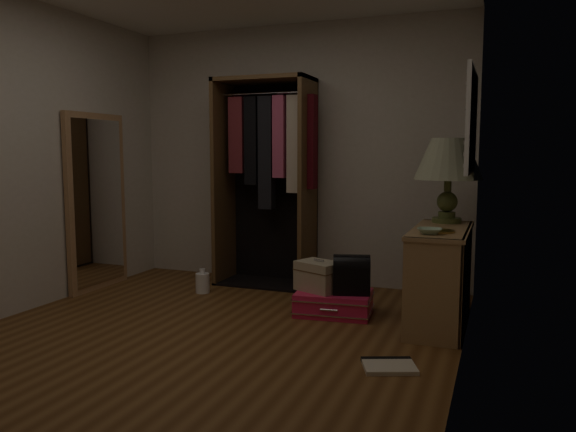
# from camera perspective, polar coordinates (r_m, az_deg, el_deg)

# --- Properties ---
(ground) EXTENTS (4.00, 4.00, 0.00)m
(ground) POSITION_cam_1_polar(r_m,az_deg,el_deg) (4.13, -8.83, -12.34)
(ground) COLOR brown
(ground) RESTS_ON ground
(room_walls) EXTENTS (3.52, 4.02, 2.60)m
(room_walls) POSITION_cam_1_polar(r_m,az_deg,el_deg) (3.92, -7.93, 8.94)
(room_walls) COLOR beige
(room_walls) RESTS_ON ground
(console_bookshelf) EXTENTS (0.42, 1.12, 0.75)m
(console_bookshelf) POSITION_cam_1_polar(r_m,az_deg,el_deg) (4.55, 15.19, -5.66)
(console_bookshelf) COLOR #A0784D
(console_bookshelf) RESTS_ON ground
(open_wardrobe) EXTENTS (1.01, 0.50, 2.05)m
(open_wardrobe) POSITION_cam_1_polar(r_m,az_deg,el_deg) (5.60, -1.93, 5.32)
(open_wardrobe) COLOR brown
(open_wardrobe) RESTS_ON ground
(floor_mirror) EXTENTS (0.06, 0.80, 1.70)m
(floor_mirror) POSITION_cam_1_polar(r_m,az_deg,el_deg) (5.73, -18.85, 1.36)
(floor_mirror) COLOR #AA7C52
(floor_mirror) RESTS_ON ground
(pink_suitcase) EXTENTS (0.67, 0.51, 0.19)m
(pink_suitcase) POSITION_cam_1_polar(r_m,az_deg,el_deg) (4.69, 4.67, -8.77)
(pink_suitcase) COLOR #E21B4F
(pink_suitcase) RESTS_ON ground
(train_case) EXTENTS (0.43, 0.37, 0.26)m
(train_case) POSITION_cam_1_polar(r_m,az_deg,el_deg) (4.66, 3.15, -6.09)
(train_case) COLOR tan
(train_case) RESTS_ON pink_suitcase
(black_bag) EXTENTS (0.33, 0.26, 0.32)m
(black_bag) POSITION_cam_1_polar(r_m,az_deg,el_deg) (4.58, 6.47, -5.83)
(black_bag) COLOR black
(black_bag) RESTS_ON pink_suitcase
(table_lamp) EXTENTS (0.71, 0.71, 0.69)m
(table_lamp) POSITION_cam_1_polar(r_m,az_deg,el_deg) (4.79, 15.99, 5.39)
(table_lamp) COLOR #495529
(table_lamp) RESTS_ON console_bookshelf
(brass_tray) EXTENTS (0.26, 0.26, 0.01)m
(brass_tray) POSITION_cam_1_polar(r_m,az_deg,el_deg) (4.24, 15.07, -1.49)
(brass_tray) COLOR #A5843F
(brass_tray) RESTS_ON console_bookshelf
(ceramic_bowl) EXTENTS (0.18, 0.18, 0.04)m
(ceramic_bowl) POSITION_cam_1_polar(r_m,az_deg,el_deg) (4.11, 14.19, -1.50)
(ceramic_bowl) COLOR #A6C7A6
(ceramic_bowl) RESTS_ON console_bookshelf
(white_jug) EXTENTS (0.17, 0.17, 0.23)m
(white_jug) POSITION_cam_1_polar(r_m,az_deg,el_deg) (5.42, -8.68, -6.70)
(white_jug) COLOR white
(white_jug) RESTS_ON ground
(floor_book) EXTENTS (0.39, 0.35, 0.03)m
(floor_book) POSITION_cam_1_polar(r_m,az_deg,el_deg) (3.66, 10.18, -14.68)
(floor_book) COLOR beige
(floor_book) RESTS_ON ground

